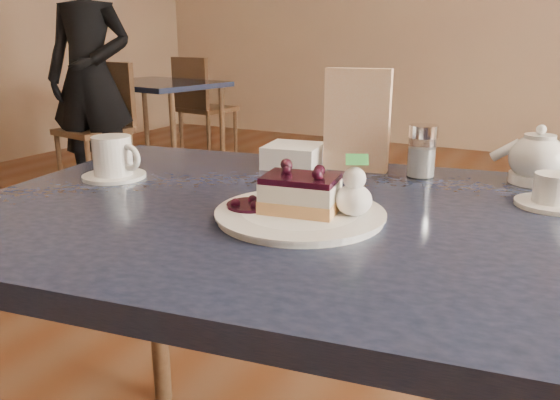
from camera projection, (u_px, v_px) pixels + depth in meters
The scene contains 12 objects.
main_table at pixel (308, 252), 0.97m from camera, with size 1.33×1.00×0.76m.
dessert_plate at pixel (300, 215), 0.90m from camera, with size 0.27×0.27×0.01m, color white.
cheesecake_slice at pixel (300, 194), 0.89m from camera, with size 0.13×0.10×0.06m.
whipped_cream at pixel (354, 200), 0.87m from camera, with size 0.06×0.06×0.05m.
berry_sauce at pixel (251, 205), 0.92m from camera, with size 0.08×0.08×0.01m, color black.
coffee_set at pixel (114, 160), 1.15m from camera, with size 0.14×0.13×0.09m.
tea_set at pixel (539, 166), 1.08m from camera, with size 0.21×0.28×0.11m.
menu_card at pixel (357, 120), 1.20m from camera, with size 0.14×0.03×0.22m, color #F1DFCD.
sugar_shaker at pixel (422, 151), 1.15m from camera, with size 0.06×0.06×0.11m.
napkin_stack at pixel (293, 156), 1.26m from camera, with size 0.12×0.12×0.05m, color white.
bg_table_far_left at pixel (161, 164), 4.40m from camera, with size 1.06×1.74×1.15m.
patron at pixel (90, 78), 3.57m from camera, with size 0.58×0.38×1.58m, color black.
Camera 1 is at (0.35, -0.43, 1.05)m, focal length 35.00 mm.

